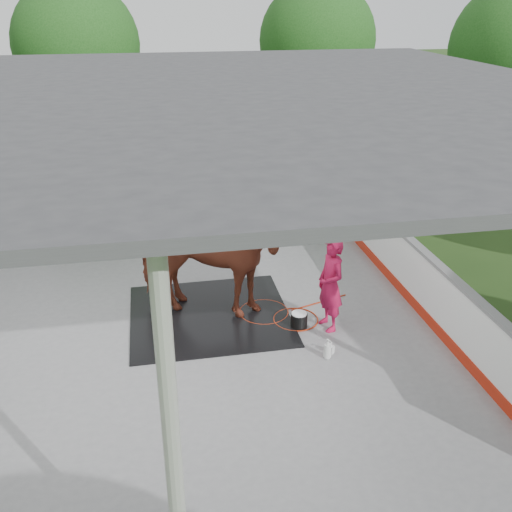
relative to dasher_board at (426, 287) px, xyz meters
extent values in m
plane|color=#1E3814|center=(-4.60, 0.00, -0.59)|extent=(100.00, 100.00, 0.00)
cube|color=slate|center=(-4.60, 0.00, -0.57)|extent=(12.00, 10.00, 0.05)
cylinder|color=beige|center=(-4.60, -4.70, 1.38)|extent=(0.14, 0.14, 3.85)
cylinder|color=beige|center=(-4.60, 4.70, 1.38)|extent=(0.14, 0.14, 3.85)
cylinder|color=beige|center=(1.10, 4.70, 1.38)|extent=(0.14, 0.14, 3.85)
cube|color=brown|center=(-4.60, -4.50, 3.26)|extent=(12.00, 0.10, 0.18)
cube|color=brown|center=(-4.60, -3.00, 3.26)|extent=(12.00, 0.10, 0.18)
cube|color=brown|center=(-4.60, -1.50, 3.26)|extent=(12.00, 0.10, 0.18)
cube|color=brown|center=(-4.60, 0.00, 3.26)|extent=(12.00, 0.10, 0.18)
cube|color=brown|center=(-4.60, 1.50, 3.26)|extent=(12.00, 0.10, 0.18)
cube|color=brown|center=(-4.60, 3.00, 3.26)|extent=(12.00, 0.10, 0.18)
cube|color=brown|center=(-4.60, 4.50, 3.26)|extent=(12.00, 0.10, 0.18)
cube|color=#38383A|center=(-4.60, 0.00, 3.46)|extent=(12.60, 10.60, 0.10)
cube|color=#AD210E|center=(0.00, 0.00, -0.44)|extent=(0.14, 8.00, 0.20)
cube|color=white|center=(0.00, 0.00, 0.06)|extent=(0.12, 8.00, 1.00)
cube|color=slate|center=(0.00, 0.00, 0.58)|extent=(0.16, 8.00, 0.06)
cylinder|color=#382314|center=(-6.60, 12.00, 0.51)|extent=(0.36, 0.36, 2.20)
sphere|color=#194714|center=(-6.60, 12.00, 3.21)|extent=(4.00, 4.00, 4.00)
cylinder|color=#382314|center=(1.40, 12.00, 0.51)|extent=(0.36, 0.36, 2.20)
sphere|color=#194714|center=(1.40, 12.00, 3.21)|extent=(4.00, 4.00, 4.00)
cylinder|color=#382314|center=(6.40, 8.00, 0.51)|extent=(0.36, 0.36, 2.20)
cube|color=black|center=(-3.76, 0.67, -0.53)|extent=(2.79, 2.62, 0.02)
imported|color=brown|center=(-3.76, 0.67, 0.57)|extent=(2.84, 2.02, 2.19)
imported|color=#B51342|center=(-1.80, -0.10, 0.29)|extent=(0.51, 0.67, 1.66)
cylinder|color=black|center=(-2.29, 0.00, -0.42)|extent=(0.29, 0.29, 0.26)
cylinder|color=white|center=(-2.29, 0.00, -0.29)|extent=(0.27, 0.27, 0.03)
imported|color=silver|center=(-2.08, -0.97, -0.37)|extent=(0.17, 0.17, 0.34)
imported|color=#338CD8|center=(-1.99, -0.86, -0.44)|extent=(0.13, 0.13, 0.20)
torus|color=#A0270B|center=(-2.79, 0.59, -0.53)|extent=(0.90, 0.90, 0.02)
torus|color=#A0270B|center=(-2.29, 0.23, -0.53)|extent=(0.80, 0.80, 0.02)
cylinder|color=#A0270B|center=(-1.70, 0.74, -0.53)|extent=(1.16, 0.40, 0.02)
camera|label=1|loc=(-4.60, -8.13, 4.70)|focal=40.00mm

